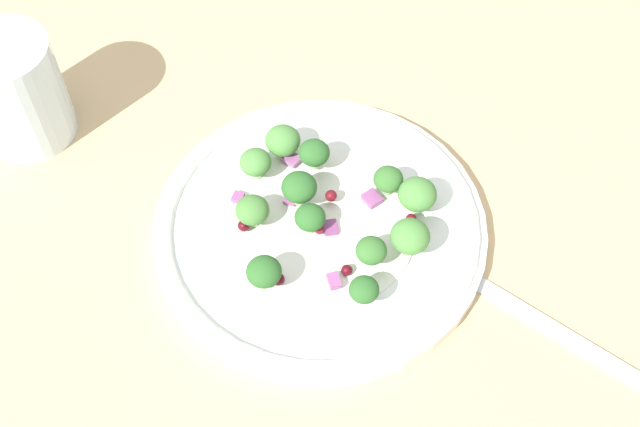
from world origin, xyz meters
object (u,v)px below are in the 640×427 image
(broccoli_floret_2, at_px, (279,143))
(water_glass, at_px, (17,91))
(fork, at_px, (519,307))
(plate, at_px, (320,227))
(broccoli_floret_0, at_px, (252,211))
(broccoli_floret_1, at_px, (388,180))

(broccoli_floret_2, distance_m, water_glass, 0.21)
(broccoli_floret_2, xyz_separation_m, fork, (0.06, -0.21, -0.03))
(plate, height_order, broccoli_floret_2, broccoli_floret_2)
(fork, xyz_separation_m, water_glass, (-0.20, 0.37, 0.04))
(broccoli_floret_2, bearing_deg, plate, -102.20)
(broccoli_floret_0, bearing_deg, fork, -57.18)
(plate, distance_m, broccoli_floret_1, 0.06)
(plate, height_order, water_glass, water_glass)
(plate, bearing_deg, broccoli_floret_2, 77.80)
(broccoli_floret_1, xyz_separation_m, fork, (0.01, -0.13, -0.03))
(broccoli_floret_1, bearing_deg, water_glass, 127.33)
(broccoli_floret_2, height_order, water_glass, water_glass)
(fork, bearing_deg, broccoli_floret_2, 105.10)
(broccoli_floret_1, relative_size, water_glass, 0.25)
(broccoli_floret_0, height_order, broccoli_floret_2, broccoli_floret_2)
(broccoli_floret_0, relative_size, water_glass, 0.27)
(broccoli_floret_2, relative_size, water_glass, 0.30)
(fork, bearing_deg, broccoli_floret_1, 95.75)
(plate, bearing_deg, broccoli_floret_0, 140.62)
(broccoli_floret_1, distance_m, broccoli_floret_2, 0.09)
(broccoli_floret_1, height_order, broccoli_floret_2, broccoli_floret_2)
(water_glass, bearing_deg, broccoli_floret_1, -52.67)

